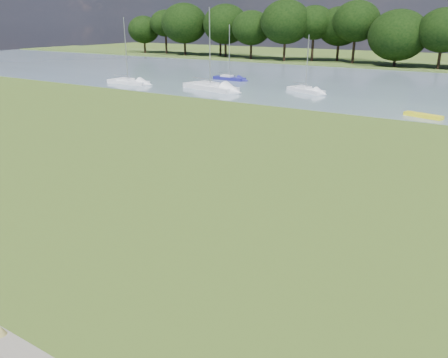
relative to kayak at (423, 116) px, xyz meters
The scene contains 9 objects.
ground 24.28m from the kayak, 98.66° to the right, with size 220.00×220.00×0.00m, color #596E27.
river 18.37m from the kayak, 101.47° to the left, with size 220.00×40.00×0.10m, color slate.
far_bank 48.14m from the kayak, 94.35° to the left, with size 220.00×20.00×0.40m, color #4C6626.
kayak is the anchor object (origin of this frame).
tree_line 44.88m from the kayak, 97.66° to the left, with size 138.32×9.41×11.39m.
sailboat_1 25.35m from the kayak, behind, with size 8.24×4.05×9.50m.
sailboat_2 16.32m from the kayak, 151.11° to the left, with size 5.25×3.38×6.51m.
sailboat_4 30.38m from the kayak, 155.78° to the left, with size 4.85×1.55×7.46m.
sailboat_5 37.29m from the kayak, behind, with size 6.16×1.86×8.41m.
Camera 1 is at (8.85, -17.65, 8.24)m, focal length 35.00 mm.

